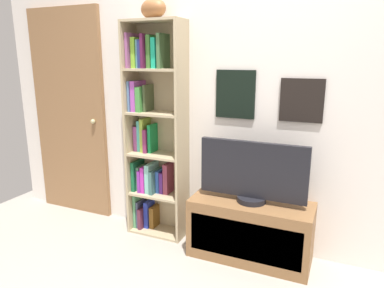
{
  "coord_description": "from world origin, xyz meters",
  "views": [
    {
      "loc": [
        0.75,
        -1.57,
        1.54
      ],
      "look_at": [
        -0.33,
        0.85,
        0.89
      ],
      "focal_mm": 32.87,
      "sensor_mm": 36.0,
      "label": 1
    }
  ],
  "objects_px": {
    "bookshelf": "(153,133)",
    "door": "(70,115)",
    "tv_stand": "(250,230)",
    "television": "(253,173)",
    "football": "(153,9)"
  },
  "relations": [
    {
      "from": "television",
      "to": "door",
      "type": "relative_size",
      "value": 0.41
    },
    {
      "from": "tv_stand",
      "to": "door",
      "type": "height_order",
      "value": "door"
    },
    {
      "from": "football",
      "to": "tv_stand",
      "type": "relative_size",
      "value": 0.29
    },
    {
      "from": "bookshelf",
      "to": "tv_stand",
      "type": "height_order",
      "value": "bookshelf"
    },
    {
      "from": "bookshelf",
      "to": "television",
      "type": "xyz_separation_m",
      "value": [
        0.91,
        -0.1,
        -0.2
      ]
    },
    {
      "from": "football",
      "to": "bookshelf",
      "type": "bearing_deg",
      "value": 151.78
    },
    {
      "from": "television",
      "to": "bookshelf",
      "type": "bearing_deg",
      "value": 173.69
    },
    {
      "from": "television",
      "to": "door",
      "type": "distance_m",
      "value": 1.92
    },
    {
      "from": "bookshelf",
      "to": "door",
      "type": "xyz_separation_m",
      "value": [
        -0.98,
        0.07,
        0.09
      ]
    },
    {
      "from": "football",
      "to": "door",
      "type": "distance_m",
      "value": 1.38
    },
    {
      "from": "bookshelf",
      "to": "television",
      "type": "relative_size",
      "value": 2.26
    },
    {
      "from": "football",
      "to": "door",
      "type": "relative_size",
      "value": 0.13
    },
    {
      "from": "tv_stand",
      "to": "door",
      "type": "bearing_deg",
      "value": 174.81
    },
    {
      "from": "door",
      "to": "bookshelf",
      "type": "bearing_deg",
      "value": -4.07
    },
    {
      "from": "bookshelf",
      "to": "door",
      "type": "height_order",
      "value": "door"
    }
  ]
}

